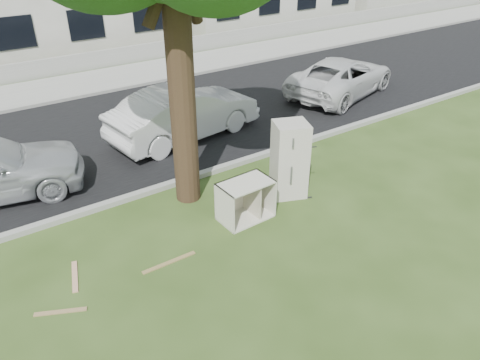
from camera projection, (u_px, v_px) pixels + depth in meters
ground at (249, 230)px, 9.47m from camera, size 120.00×120.00×0.00m
road at (132, 130)px, 13.77m from camera, size 120.00×7.00×0.01m
kerb_near at (190, 180)px, 11.23m from camera, size 120.00×0.18×0.12m
kerb_far at (92, 96)px, 16.31m from camera, size 120.00×0.18×0.12m
sidewalk at (79, 85)px, 17.34m from camera, size 120.00×2.80×0.01m
low_wall at (64, 65)px, 18.32m from camera, size 120.00×0.15×0.70m
fridge at (290, 160)px, 10.28m from camera, size 0.91×0.88×1.73m
cabinet at (246, 200)px, 9.65m from camera, size 1.12×0.72×0.86m
plank_a at (169, 262)px, 8.59m from camera, size 1.06×0.09×0.02m
plank_b at (61, 312)px, 7.54m from camera, size 0.78×0.42×0.02m
plank_c at (75, 276)px, 8.27m from camera, size 0.32×0.83×0.02m
car_center at (184, 113)px, 13.01m from camera, size 4.57×2.15×1.45m
car_right at (342, 77)px, 16.12m from camera, size 5.00×3.31×1.28m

